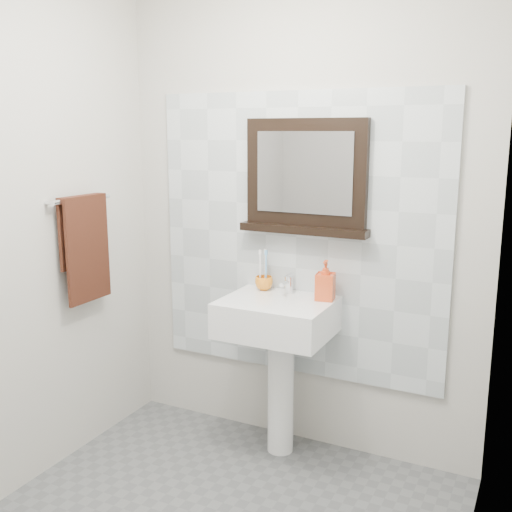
{
  "coord_description": "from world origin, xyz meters",
  "views": [
    {
      "loc": [
        1.19,
        -1.8,
        1.7
      ],
      "look_at": [
        0.02,
        0.55,
        1.15
      ],
      "focal_mm": 42.0,
      "sensor_mm": 36.0,
      "label": 1
    }
  ],
  "objects_px": {
    "hand_towel": "(85,240)",
    "framed_mirror": "(306,179)",
    "pedestal_sink": "(278,334)",
    "soap_dispenser": "(325,280)",
    "toothbrush_cup": "(264,283)"
  },
  "relations": [
    {
      "from": "toothbrush_cup",
      "to": "hand_towel",
      "type": "height_order",
      "value": "hand_towel"
    },
    {
      "from": "toothbrush_cup",
      "to": "framed_mirror",
      "type": "height_order",
      "value": "framed_mirror"
    },
    {
      "from": "toothbrush_cup",
      "to": "soap_dispenser",
      "type": "relative_size",
      "value": 0.47
    },
    {
      "from": "framed_mirror",
      "to": "soap_dispenser",
      "type": "bearing_deg",
      "value": -29.56
    },
    {
      "from": "pedestal_sink",
      "to": "soap_dispenser",
      "type": "relative_size",
      "value": 4.73
    },
    {
      "from": "pedestal_sink",
      "to": "toothbrush_cup",
      "type": "distance_m",
      "value": 0.3
    },
    {
      "from": "framed_mirror",
      "to": "toothbrush_cup",
      "type": "bearing_deg",
      "value": -167.31
    },
    {
      "from": "toothbrush_cup",
      "to": "framed_mirror",
      "type": "bearing_deg",
      "value": 12.69
    },
    {
      "from": "hand_towel",
      "to": "framed_mirror",
      "type": "bearing_deg",
      "value": 28.57
    },
    {
      "from": "pedestal_sink",
      "to": "framed_mirror",
      "type": "xyz_separation_m",
      "value": [
        0.07,
        0.19,
        0.78
      ]
    },
    {
      "from": "toothbrush_cup",
      "to": "hand_towel",
      "type": "bearing_deg",
      "value": -147.75
    },
    {
      "from": "soap_dispenser",
      "to": "hand_towel",
      "type": "distance_m",
      "value": 1.25
    },
    {
      "from": "toothbrush_cup",
      "to": "framed_mirror",
      "type": "xyz_separation_m",
      "value": [
        0.21,
        0.05,
        0.56
      ]
    },
    {
      "from": "pedestal_sink",
      "to": "hand_towel",
      "type": "xyz_separation_m",
      "value": [
        -0.93,
        -0.36,
        0.47
      ]
    },
    {
      "from": "framed_mirror",
      "to": "hand_towel",
      "type": "xyz_separation_m",
      "value": [
        -1.0,
        -0.54,
        -0.31
      ]
    }
  ]
}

